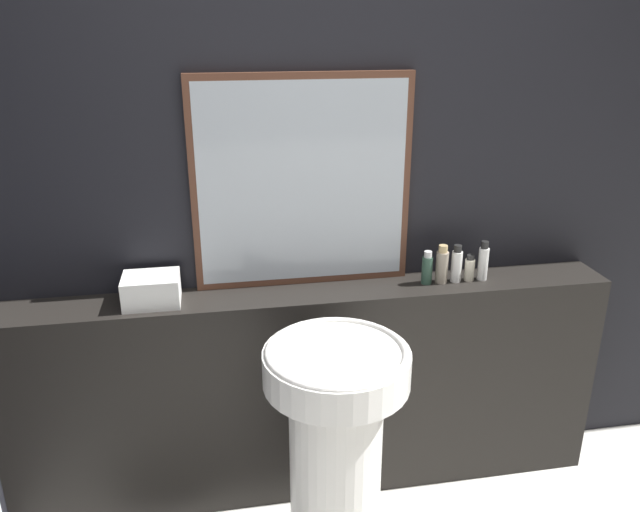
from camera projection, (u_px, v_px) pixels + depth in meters
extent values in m
cube|color=black|center=(305.00, 188.00, 2.35)|extent=(8.00, 0.06, 2.50)
cube|color=black|center=(312.00, 392.00, 2.51)|extent=(2.35, 0.23, 0.89)
cylinder|color=white|center=(335.00, 476.00, 2.15)|extent=(0.31, 0.31, 0.75)
cylinder|color=white|center=(337.00, 367.00, 2.00)|extent=(0.48, 0.48, 0.11)
torus|color=white|center=(337.00, 352.00, 1.98)|extent=(0.46, 0.46, 0.02)
cube|color=#563323|center=(302.00, 183.00, 2.29)|extent=(0.82, 0.03, 0.79)
cube|color=#B2BCC6|center=(303.00, 184.00, 2.29)|extent=(0.77, 0.02, 0.74)
cube|color=white|center=(152.00, 290.00, 2.24)|extent=(0.20, 0.16, 0.11)
cylinder|color=#2D4C3D|center=(427.00, 270.00, 2.40)|extent=(0.04, 0.04, 0.11)
cylinder|color=silver|center=(428.00, 254.00, 2.38)|extent=(0.03, 0.03, 0.02)
cylinder|color=gray|center=(442.00, 267.00, 2.41)|extent=(0.05, 0.05, 0.13)
cylinder|color=tan|center=(443.00, 249.00, 2.38)|extent=(0.03, 0.03, 0.03)
cylinder|color=white|center=(456.00, 267.00, 2.42)|extent=(0.04, 0.04, 0.12)
cylinder|color=black|center=(458.00, 249.00, 2.39)|extent=(0.03, 0.03, 0.03)
cylinder|color=beige|center=(469.00, 270.00, 2.44)|extent=(0.04, 0.04, 0.09)
cylinder|color=black|center=(471.00, 257.00, 2.42)|extent=(0.03, 0.03, 0.02)
cylinder|color=white|center=(483.00, 264.00, 2.44)|extent=(0.04, 0.04, 0.13)
cylinder|color=black|center=(485.00, 245.00, 2.41)|extent=(0.03, 0.03, 0.03)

